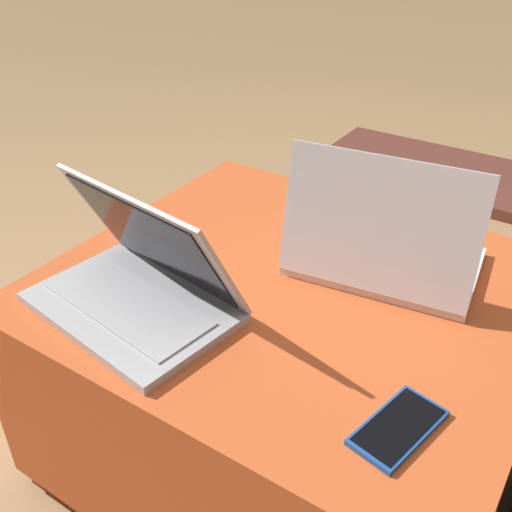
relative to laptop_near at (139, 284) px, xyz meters
name	(u,v)px	position (x,y,z in m)	size (l,w,h in m)	color
ground_plane	(288,452)	(0.18, 0.20, -0.50)	(14.00, 14.00, 0.00)	tan
ottoman	(291,375)	(0.18, 0.20, -0.27)	(0.85, 0.75, 0.46)	maroon
laptop_near	(139,284)	(0.00, 0.00, 0.00)	(0.36, 0.27, 0.22)	#B7B7BC
laptop_far	(383,249)	(0.30, 0.32, 0.01)	(0.36, 0.28, 0.24)	silver
cell_phone	(398,427)	(0.47, -0.01, -0.04)	(0.10, 0.15, 0.01)	#1E4C9E
fireplace_hearth	(489,184)	(0.18, 1.78, -0.48)	(1.40, 0.50, 0.04)	brown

